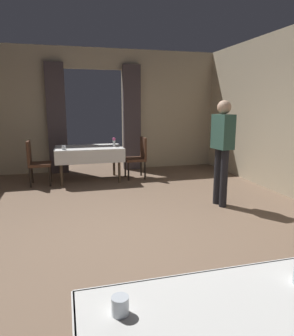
{
  "coord_description": "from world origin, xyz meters",
  "views": [
    {
      "loc": [
        -0.73,
        -3.64,
        1.65
      ],
      "look_at": [
        0.3,
        0.22,
        0.82
      ],
      "focal_mm": 32.68,
      "sensor_mm": 36.0,
      "label": 1
    }
  ],
  "objects_px": {
    "glass_near_b": "(120,306)",
    "flower_vase_mid": "(114,142)",
    "dining_table_mid": "(89,151)",
    "chair_mid_left": "(36,161)",
    "chair_mid_right": "(138,156)",
    "glass_mid_b": "(64,148)",
    "person_waiter_by_doorway": "(222,144)"
  },
  "relations": [
    {
      "from": "glass_mid_b",
      "to": "person_waiter_by_doorway",
      "type": "bearing_deg",
      "value": -38.19
    },
    {
      "from": "person_waiter_by_doorway",
      "to": "flower_vase_mid",
      "type": "bearing_deg",
      "value": 122.97
    },
    {
      "from": "dining_table_mid",
      "to": "chair_mid_left",
      "type": "relative_size",
      "value": 1.55
    },
    {
      "from": "chair_mid_right",
      "to": "chair_mid_left",
      "type": "height_order",
      "value": "same"
    },
    {
      "from": "glass_mid_b",
      "to": "dining_table_mid",
      "type": "bearing_deg",
      "value": 32.44
    },
    {
      "from": "flower_vase_mid",
      "to": "person_waiter_by_doorway",
      "type": "xyz_separation_m",
      "value": [
        1.42,
        -2.19,
        0.16
      ]
    },
    {
      "from": "glass_near_b",
      "to": "person_waiter_by_doorway",
      "type": "height_order",
      "value": "person_waiter_by_doorway"
    },
    {
      "from": "chair_mid_left",
      "to": "glass_mid_b",
      "type": "relative_size",
      "value": 9.98
    },
    {
      "from": "flower_vase_mid",
      "to": "glass_mid_b",
      "type": "bearing_deg",
      "value": -167.58
    },
    {
      "from": "glass_mid_b",
      "to": "flower_vase_mid",
      "type": "bearing_deg",
      "value": 12.42
    },
    {
      "from": "dining_table_mid",
      "to": "glass_near_b",
      "type": "height_order",
      "value": "glass_near_b"
    },
    {
      "from": "dining_table_mid",
      "to": "person_waiter_by_doorway",
      "type": "bearing_deg",
      "value": -49.38
    },
    {
      "from": "chair_mid_left",
      "to": "glass_near_b",
      "type": "distance_m",
      "value": 5.5
    },
    {
      "from": "chair_mid_right",
      "to": "flower_vase_mid",
      "type": "bearing_deg",
      "value": -173.48
    },
    {
      "from": "glass_near_b",
      "to": "flower_vase_mid",
      "type": "bearing_deg",
      "value": 81.39
    },
    {
      "from": "glass_near_b",
      "to": "glass_mid_b",
      "type": "bearing_deg",
      "value": 92.65
    },
    {
      "from": "dining_table_mid",
      "to": "chair_mid_left",
      "type": "height_order",
      "value": "chair_mid_left"
    },
    {
      "from": "chair_mid_left",
      "to": "flower_vase_mid",
      "type": "distance_m",
      "value": 1.68
    },
    {
      "from": "glass_near_b",
      "to": "glass_mid_b",
      "type": "distance_m",
      "value": 5.22
    },
    {
      "from": "chair_mid_right",
      "to": "chair_mid_left",
      "type": "bearing_deg",
      "value": -177.96
    },
    {
      "from": "glass_near_b",
      "to": "person_waiter_by_doorway",
      "type": "bearing_deg",
      "value": 55.38
    },
    {
      "from": "dining_table_mid",
      "to": "glass_mid_b",
      "type": "height_order",
      "value": "glass_mid_b"
    },
    {
      "from": "glass_mid_b",
      "to": "chair_mid_right",
      "type": "bearing_deg",
      "value": 10.41
    },
    {
      "from": "glass_near_b",
      "to": "flower_vase_mid",
      "type": "distance_m",
      "value": 5.51
    },
    {
      "from": "chair_mid_left",
      "to": "glass_near_b",
      "type": "xyz_separation_m",
      "value": [
        0.82,
        -5.43,
        0.28
      ]
    },
    {
      "from": "chair_mid_right",
      "to": "glass_mid_b",
      "type": "height_order",
      "value": "chair_mid_right"
    },
    {
      "from": "dining_table_mid",
      "to": "chair_mid_right",
      "type": "xyz_separation_m",
      "value": [
        1.1,
        -0.03,
        -0.14
      ]
    },
    {
      "from": "person_waiter_by_doorway",
      "to": "glass_near_b",
      "type": "bearing_deg",
      "value": -124.62
    },
    {
      "from": "chair_mid_left",
      "to": "dining_table_mid",
      "type": "bearing_deg",
      "value": 5.82
    },
    {
      "from": "dining_table_mid",
      "to": "chair_mid_left",
      "type": "bearing_deg",
      "value": -174.18
    },
    {
      "from": "dining_table_mid",
      "to": "person_waiter_by_doorway",
      "type": "height_order",
      "value": "person_waiter_by_doorway"
    },
    {
      "from": "dining_table_mid",
      "to": "glass_near_b",
      "type": "bearing_deg",
      "value": -92.92
    }
  ]
}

